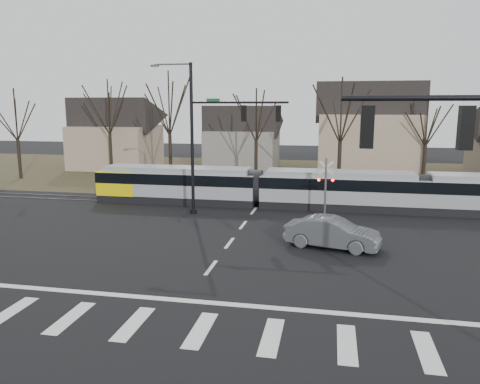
# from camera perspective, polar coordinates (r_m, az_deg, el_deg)

# --- Properties ---
(ground) EXTENTS (140.00, 140.00, 0.00)m
(ground) POSITION_cam_1_polar(r_m,az_deg,el_deg) (20.22, -5.01, -11.06)
(ground) COLOR black
(grass_verge) EXTENTS (140.00, 28.00, 0.01)m
(grass_verge) POSITION_cam_1_polar(r_m,az_deg,el_deg) (50.86, 5.00, 2.12)
(grass_verge) COLOR #38331E
(grass_verge) RESTS_ON ground
(crosswalk) EXTENTS (27.00, 2.60, 0.01)m
(crosswalk) POSITION_cam_1_polar(r_m,az_deg,el_deg) (16.74, -8.95, -15.92)
(crosswalk) COLOR silver
(crosswalk) RESTS_ON ground
(stop_line) EXTENTS (28.00, 0.35, 0.01)m
(stop_line) POSITION_cam_1_polar(r_m,az_deg,el_deg) (18.63, -6.59, -13.02)
(stop_line) COLOR silver
(stop_line) RESTS_ON ground
(lane_dashes) EXTENTS (0.18, 30.00, 0.01)m
(lane_dashes) POSITION_cam_1_polar(r_m,az_deg,el_deg) (35.24, 2.19, -1.62)
(lane_dashes) COLOR silver
(lane_dashes) RESTS_ON ground
(rail_pair) EXTENTS (90.00, 1.52, 0.06)m
(rail_pair) POSITION_cam_1_polar(r_m,az_deg,el_deg) (35.04, 2.14, -1.65)
(rail_pair) COLOR #59595E
(rail_pair) RESTS_ON ground
(tram) EXTENTS (36.36, 2.70, 2.76)m
(tram) POSITION_cam_1_polar(r_m,az_deg,el_deg) (34.55, 11.72, 0.45)
(tram) COLOR gray
(tram) RESTS_ON ground
(sedan) EXTENTS (3.97, 5.71, 1.62)m
(sedan) POSITION_cam_1_polar(r_m,az_deg,el_deg) (25.19, 11.18, -4.90)
(sedan) COLOR #53575B
(sedan) RESTS_ON ground
(signal_pole_far) EXTENTS (9.28, 0.44, 10.20)m
(signal_pole_far) POSITION_cam_1_polar(r_m,az_deg,el_deg) (31.54, -3.09, 7.39)
(signal_pole_far) COLOR black
(signal_pole_far) RESTS_ON ground
(rail_crossing_signal) EXTENTS (1.08, 0.36, 4.00)m
(rail_crossing_signal) POSITION_cam_1_polar(r_m,az_deg,el_deg) (31.32, 10.37, 0.18)
(rail_crossing_signal) COLOR #59595B
(rail_crossing_signal) RESTS_ON ground
(tree_row) EXTENTS (59.20, 7.20, 10.00)m
(tree_row) POSITION_cam_1_polar(r_m,az_deg,el_deg) (44.23, 6.86, 7.33)
(tree_row) COLOR black
(tree_row) RESTS_ON ground
(house_a) EXTENTS (9.72, 8.64, 8.60)m
(house_a) POSITION_cam_1_polar(r_m,az_deg,el_deg) (57.94, -14.93, 7.27)
(house_a) COLOR gray
(house_a) RESTS_ON ground
(house_b) EXTENTS (8.64, 7.56, 7.65)m
(house_b) POSITION_cam_1_polar(r_m,az_deg,el_deg) (55.12, 0.31, 6.95)
(house_b) COLOR slate
(house_b) RESTS_ON ground
(house_c) EXTENTS (10.80, 8.64, 10.10)m
(house_c) POSITION_cam_1_polar(r_m,az_deg,el_deg) (51.22, 15.38, 7.72)
(house_c) COLOR gray
(house_c) RESTS_ON ground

